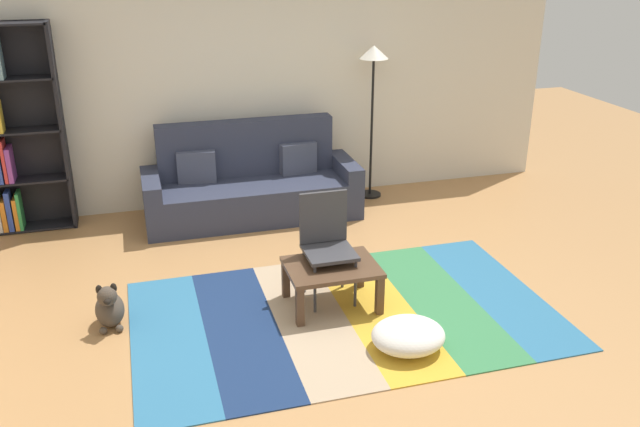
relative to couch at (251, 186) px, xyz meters
name	(u,v)px	position (x,y,z in m)	size (l,w,h in m)	color
ground_plane	(329,300)	(0.27, -2.02, -0.34)	(14.00, 14.00, 0.00)	#B27F4C
back_wall	(263,81)	(0.27, 0.53, 1.01)	(6.80, 0.10, 2.70)	silver
rug	(345,315)	(0.32, -2.29, -0.33)	(3.33, 2.02, 0.01)	teal
couch	(251,186)	(0.00, 0.00, 0.00)	(2.26, 0.80, 1.00)	#2D3347
bookshelf	(3,134)	(-2.39, 0.28, 0.68)	(0.90, 0.28, 2.08)	black
coffee_table	(332,272)	(0.27, -2.11, -0.03)	(0.73, 0.56, 0.36)	#513826
pouf	(408,336)	(0.62, -2.88, -0.22)	(0.55, 0.49, 0.22)	white
dog	(109,308)	(-1.48, -1.94, -0.18)	(0.22, 0.35, 0.40)	#473D33
standing_lamp	(373,72)	(1.44, 0.21, 1.11)	(0.32, 0.32, 1.73)	black
tv_remote	(325,261)	(0.23, -2.05, 0.04)	(0.04, 0.15, 0.02)	black
folding_chair	(326,238)	(0.27, -1.94, 0.20)	(0.40, 0.40, 0.90)	#38383D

